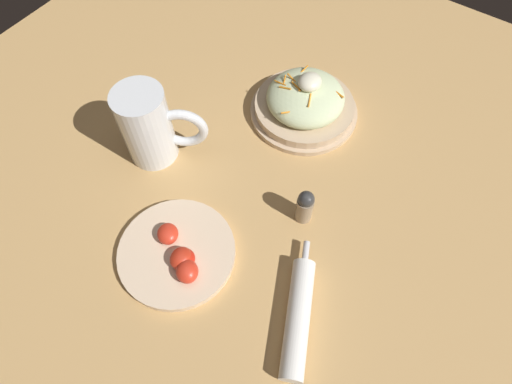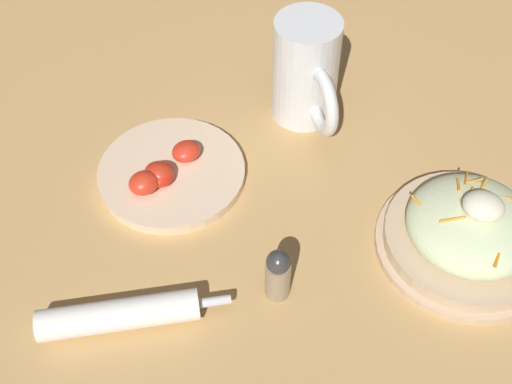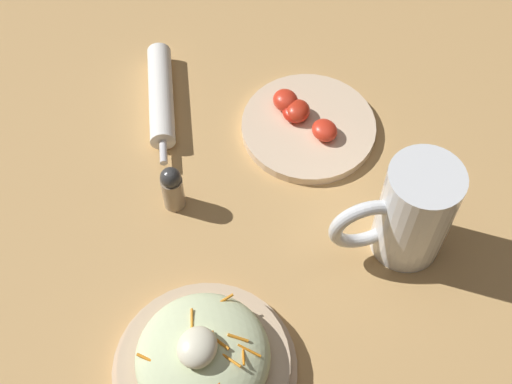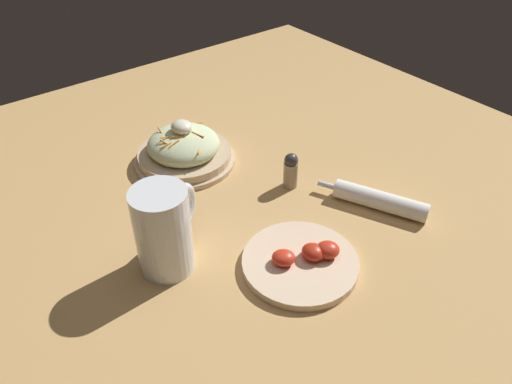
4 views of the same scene
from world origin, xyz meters
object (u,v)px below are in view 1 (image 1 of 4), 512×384
at_px(beer_mug, 150,129).
at_px(napkin_roll, 298,317).
at_px(salt_shaker, 305,206).
at_px(tomato_plate, 177,253).
at_px(salad_plate, 305,102).

distance_m(beer_mug, napkin_roll, 0.40).
xyz_separation_m(beer_mug, salt_shaker, (0.04, -0.30, -0.03)).
bearing_deg(napkin_roll, tomato_plate, 95.91).
height_order(salad_plate, salt_shaker, salad_plate).
bearing_deg(salt_shaker, napkin_roll, -151.39).
relative_size(salad_plate, beer_mug, 1.41).
bearing_deg(salad_plate, beer_mug, 143.16).
bearing_deg(beer_mug, tomato_plate, -129.75).
distance_m(napkin_roll, salt_shaker, 0.18).
bearing_deg(salt_shaker, beer_mug, 97.18).
xyz_separation_m(salad_plate, salt_shaker, (-0.20, -0.12, 0.01)).
bearing_deg(salad_plate, tomato_plate, 178.47).
bearing_deg(tomato_plate, napkin_roll, -84.09).
xyz_separation_m(napkin_roll, tomato_plate, (-0.02, 0.22, -0.01)).
distance_m(beer_mug, salt_shaker, 0.30).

